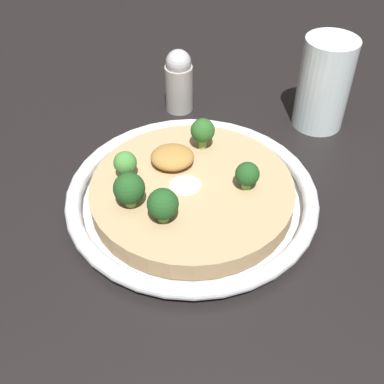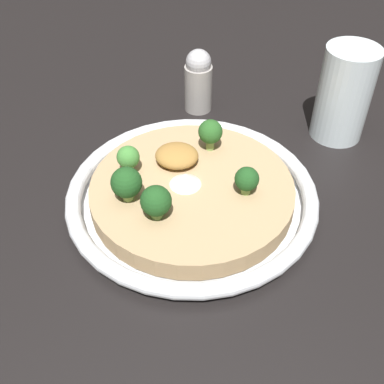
# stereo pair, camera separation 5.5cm
# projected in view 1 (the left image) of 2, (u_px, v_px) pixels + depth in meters

# --- Properties ---
(ground_plane) EXTENTS (6.00, 6.00, 0.00)m
(ground_plane) POSITION_uv_depth(u_px,v_px,m) (192.00, 203.00, 0.56)
(ground_plane) COLOR black
(risotto_bowl) EXTENTS (0.29, 0.29, 0.03)m
(risotto_bowl) POSITION_uv_depth(u_px,v_px,m) (192.00, 194.00, 0.55)
(risotto_bowl) COLOR silver
(risotto_bowl) RESTS_ON ground_plane
(cheese_sprinkle) EXTENTS (0.04, 0.04, 0.01)m
(cheese_sprinkle) POSITION_uv_depth(u_px,v_px,m) (185.00, 182.00, 0.53)
(cheese_sprinkle) COLOR white
(cheese_sprinkle) RESTS_ON risotto_bowl
(crispy_onion_garnish) EXTENTS (0.05, 0.05, 0.02)m
(crispy_onion_garnish) POSITION_uv_depth(u_px,v_px,m) (172.00, 157.00, 0.56)
(crispy_onion_garnish) COLOR #A37538
(crispy_onion_garnish) RESTS_ON risotto_bowl
(broccoli_left) EXTENTS (0.03, 0.03, 0.03)m
(broccoli_left) POSITION_uv_depth(u_px,v_px,m) (247.00, 175.00, 0.52)
(broccoli_left) COLOR #84A856
(broccoli_left) RESTS_ON risotto_bowl
(broccoli_front_right) EXTENTS (0.03, 0.03, 0.03)m
(broccoli_front_right) POSITION_uv_depth(u_px,v_px,m) (125.00, 164.00, 0.54)
(broccoli_front_right) COLOR #84A856
(broccoli_front_right) RESTS_ON risotto_bowl
(broccoli_right) EXTENTS (0.03, 0.03, 0.04)m
(broccoli_right) POSITION_uv_depth(u_px,v_px,m) (129.00, 189.00, 0.50)
(broccoli_right) COLOR #84A856
(broccoli_right) RESTS_ON risotto_bowl
(broccoli_front_left) EXTENTS (0.03, 0.03, 0.04)m
(broccoli_front_left) POSITION_uv_depth(u_px,v_px,m) (203.00, 131.00, 0.57)
(broccoli_front_left) COLOR #84A856
(broccoli_front_left) RESTS_ON risotto_bowl
(broccoli_back_right) EXTENTS (0.03, 0.03, 0.04)m
(broccoli_back_right) POSITION_uv_depth(u_px,v_px,m) (163.00, 205.00, 0.49)
(broccoli_back_right) COLOR #668E47
(broccoli_back_right) RESTS_ON risotto_bowl
(drinking_glass) EXTENTS (0.07, 0.07, 0.13)m
(drinking_glass) POSITION_uv_depth(u_px,v_px,m) (324.00, 84.00, 0.64)
(drinking_glass) COLOR silver
(drinking_glass) RESTS_ON ground_plane
(pepper_shaker) EXTENTS (0.04, 0.04, 0.09)m
(pepper_shaker) POSITION_uv_depth(u_px,v_px,m) (179.00, 81.00, 0.68)
(pepper_shaker) COLOR #9E9993
(pepper_shaker) RESTS_ON ground_plane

